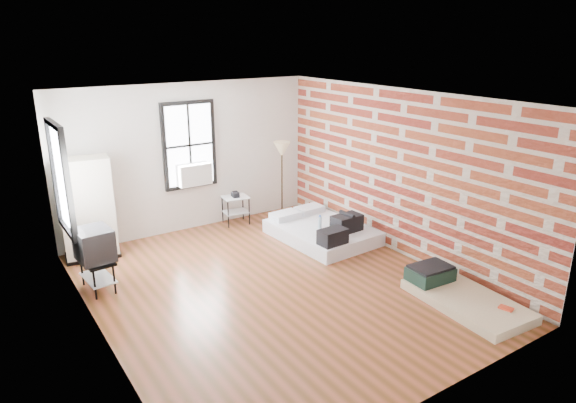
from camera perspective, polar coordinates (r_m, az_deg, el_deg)
ground at (r=7.84m, az=-1.51°, el=-9.43°), size 6.00×6.00×0.00m
room_shell at (r=7.62m, az=-1.60°, el=3.76°), size 5.02×6.02×2.80m
mattress_main at (r=9.51m, az=3.86°, el=-3.25°), size 1.48×1.95×0.61m
mattress_bare at (r=7.78m, az=18.33°, el=-9.72°), size 1.02×1.77×0.37m
wardrobe at (r=9.14m, az=-21.41°, el=-0.78°), size 0.93×0.61×1.73m
side_table at (r=10.22m, az=-5.85°, el=-0.10°), size 0.55×0.46×0.66m
floor_lamp at (r=10.44m, az=-0.69°, el=5.40°), size 0.33×0.33×1.55m
tv_stand at (r=7.99m, az=-20.68°, el=-4.73°), size 0.52×0.71×0.96m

